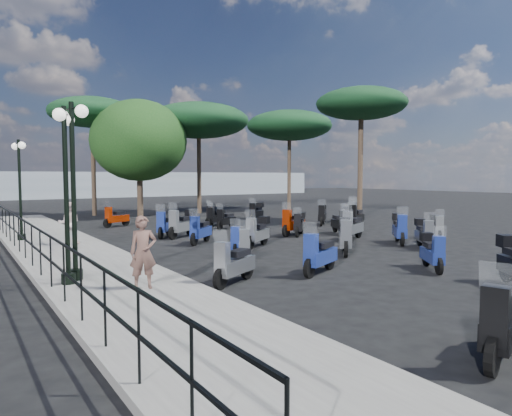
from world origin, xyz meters
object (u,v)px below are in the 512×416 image
scooter_16 (226,220)px  scooter_0 (504,325)px  scooter_14 (352,227)px  scooter_15 (299,225)px  scooter_26 (437,228)px  broadleaf_tree (139,141)px  scooter_9 (258,232)px  scooter_10 (182,224)px  scooter_19 (424,234)px  pedestrian_far (69,223)px  scooter_28 (349,213)px  scooter_13 (432,253)px  scooter_30 (216,218)px  pine_1 (289,126)px  scooter_2 (237,242)px  lamp_post_0 (66,183)px  scooter_17 (216,217)px  scooter_4 (200,231)px  woman (143,252)px  scooter_1 (233,265)px  scooter_7 (319,255)px  lamp_post_2 (20,183)px  scooter_3 (245,246)px  scooter_11 (116,218)px  scooter_8 (345,237)px  scooter_27 (356,217)px  scooter_23 (256,212)px  lamp_post_1 (73,179)px  pine_0 (199,121)px  scooter_21 (340,223)px  scooter_29 (322,215)px  scooter_22 (293,224)px  pine_2 (92,113)px

scooter_16 → scooter_0: bearing=134.3°
scooter_14 → scooter_15: bearing=-2.1°
scooter_26 → broadleaf_tree: bearing=-24.4°
scooter_9 → scooter_14: (4.11, -0.58, -0.01)m
scooter_10 → scooter_19: bearing=-174.2°
pedestrian_far → scooter_28: size_ratio=0.90×
scooter_13 → scooter_30: bearing=-53.4°
scooter_28 → scooter_13: bearing=83.2°
scooter_10 → pine_1: (13.35, 10.05, 5.71)m
scooter_2 → scooter_30: bearing=-75.6°
lamp_post_0 → scooter_17: 13.48m
scooter_10 → broadleaf_tree: bearing=-43.2°
scooter_4 → scooter_28: scooter_28 is taller
woman → scooter_1: (2.07, -0.21, -0.45)m
scooter_7 → scooter_19: scooter_7 is taller
lamp_post_2 → scooter_30: (8.86, 1.22, -1.82)m
scooter_3 → scooter_11: bearing=-54.9°
woman → scooter_2: woman is taller
scooter_2 → scooter_30: 8.33m
lamp_post_0 → pine_1: (19.07, 16.64, 3.91)m
scooter_1 → broadleaf_tree: size_ratio=0.21×
scooter_0 → scooter_13: size_ratio=1.34×
scooter_19 → scooter_28: bearing=-79.5°
scooter_8 → scooter_16: bearing=-48.6°
scooter_14 → scooter_27: size_ratio=1.03×
scooter_26 → scooter_8: bearing=48.8°
scooter_16 → scooter_27: scooter_27 is taller
scooter_16 → scooter_23: scooter_23 is taller
lamp_post_1 → scooter_26: lamp_post_1 is taller
pedestrian_far → scooter_13: pedestrian_far is taller
pine_0 → woman: bearing=-119.8°
pine_0 → scooter_17: bearing=-110.6°
scooter_23 → scooter_30: size_ratio=1.03×
scooter_21 → scooter_30: size_ratio=1.11×
scooter_21 → scooter_29: bearing=-94.6°
scooter_4 → scooter_30: size_ratio=0.96×
scooter_1 → scooter_14: scooter_14 is taller
scooter_1 → scooter_11: (1.34, 13.53, -0.01)m
scooter_23 → scooter_2: bearing=107.2°
scooter_15 → scooter_27: bearing=-121.4°
scooter_3 → scooter_23: bearing=-92.8°
broadleaf_tree → scooter_14: bearing=-76.9°
scooter_22 → pine_2: pine_2 is taller
scooter_3 → scooter_7: scooter_7 is taller
scooter_10 → pine_2: pine_2 is taller
scooter_28 → lamp_post_2: bearing=25.0°
lamp_post_1 → scooter_10: bearing=33.1°
scooter_7 → scooter_19: bearing=-103.0°
scooter_9 → pine_0: 16.44m
scooter_26 → scooter_19: bearing=70.3°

